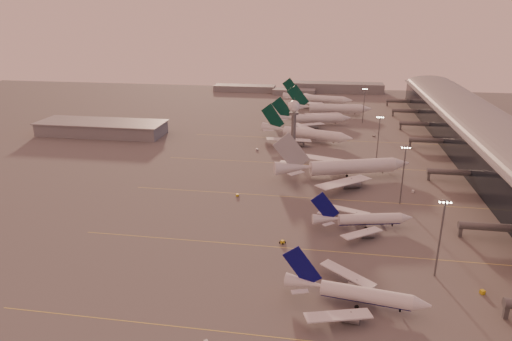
# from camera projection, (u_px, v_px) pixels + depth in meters

# --- Properties ---
(ground) EXTENTS (700.00, 700.00, 0.00)m
(ground) POSITION_uv_depth(u_px,v_px,m) (246.00, 260.00, 146.43)
(ground) COLOR #555252
(ground) RESTS_ON ground
(taxiway_markings) EXTENTS (180.00, 185.25, 0.02)m
(taxiway_markings) POSITION_uv_depth(u_px,v_px,m) (339.00, 199.00, 194.06)
(taxiway_markings) COLOR #E8D452
(taxiway_markings) RESTS_ON ground
(terminal) EXTENTS (57.00, 362.00, 23.04)m
(terminal) POSITION_uv_depth(u_px,v_px,m) (496.00, 148.00, 229.21)
(terminal) COLOR black
(terminal) RESTS_ON ground
(hangar) EXTENTS (82.00, 27.00, 8.50)m
(hangar) POSITION_uv_depth(u_px,v_px,m) (102.00, 128.00, 293.50)
(hangar) COLOR slate
(hangar) RESTS_ON ground
(radar_tower) EXTENTS (6.40, 6.40, 31.10)m
(radar_tower) POSITION_uv_depth(u_px,v_px,m) (294.00, 116.00, 250.51)
(radar_tower) COLOR #595B60
(radar_tower) RESTS_ON ground
(mast_a) EXTENTS (3.60, 0.56, 25.00)m
(mast_a) POSITION_uv_depth(u_px,v_px,m) (440.00, 235.00, 133.13)
(mast_a) COLOR #595B60
(mast_a) RESTS_ON ground
(mast_b) EXTENTS (3.60, 0.56, 25.00)m
(mast_b) POSITION_uv_depth(u_px,v_px,m) (403.00, 172.00, 184.81)
(mast_b) COLOR #595B60
(mast_b) RESTS_ON ground
(mast_c) EXTENTS (3.60, 0.56, 25.00)m
(mast_c) POSITION_uv_depth(u_px,v_px,m) (378.00, 137.00, 236.79)
(mast_c) COLOR #595B60
(mast_c) RESTS_ON ground
(mast_d) EXTENTS (3.60, 0.56, 25.00)m
(mast_d) POSITION_uv_depth(u_px,v_px,m) (364.00, 104.00, 320.92)
(mast_d) COLOR #595B60
(mast_d) RESTS_ON ground
(distant_horizon) EXTENTS (165.00, 37.50, 9.00)m
(distant_horizon) POSITION_uv_depth(u_px,v_px,m) (308.00, 88.00, 447.59)
(distant_horizon) COLOR slate
(distant_horizon) RESTS_ON ground
(narrowbody_near) EXTENTS (39.62, 31.42, 15.53)m
(narrowbody_near) POSITION_uv_depth(u_px,v_px,m) (355.00, 295.00, 122.83)
(narrowbody_near) COLOR silver
(narrowbody_near) RESTS_ON ground
(narrowbody_mid) EXTENTS (37.59, 29.67, 14.88)m
(narrowbody_mid) POSITION_uv_depth(u_px,v_px,m) (362.00, 221.00, 166.75)
(narrowbody_mid) COLOR silver
(narrowbody_mid) RESTS_ON ground
(widebody_white) EXTENTS (65.14, 51.39, 23.72)m
(widebody_white) POSITION_uv_depth(u_px,v_px,m) (343.00, 170.00, 216.73)
(widebody_white) COLOR silver
(widebody_white) RESTS_ON ground
(greentail_a) EXTENTS (57.36, 45.62, 21.52)m
(greentail_a) POSITION_uv_depth(u_px,v_px,m) (306.00, 135.00, 278.00)
(greentail_a) COLOR silver
(greentail_a) RESTS_ON ground
(greentail_b) EXTENTS (55.33, 44.28, 20.29)m
(greentail_b) POSITION_uv_depth(u_px,v_px,m) (312.00, 120.00, 317.40)
(greentail_b) COLOR silver
(greentail_b) RESTS_ON ground
(greentail_c) EXTENTS (64.33, 51.83, 23.36)m
(greentail_c) POSITION_uv_depth(u_px,v_px,m) (330.00, 110.00, 347.21)
(greentail_c) COLOR silver
(greentail_c) RESTS_ON ground
(greentail_d) EXTENTS (59.96, 48.07, 21.88)m
(greentail_d) POSITION_uv_depth(u_px,v_px,m) (317.00, 100.00, 386.35)
(greentail_d) COLOR silver
(greentail_d) RESTS_ON ground
(gsv_truck_a) EXTENTS (5.31, 4.48, 2.09)m
(gsv_truck_a) POSITION_uv_depth(u_px,v_px,m) (208.00, 340.00, 109.25)
(gsv_truck_a) COLOR silver
(gsv_truck_a) RESTS_ON ground
(gsv_catering_a) EXTENTS (6.23, 4.94, 4.69)m
(gsv_catering_a) POSITION_uv_depth(u_px,v_px,m) (484.00, 287.00, 128.12)
(gsv_catering_a) COLOR gold
(gsv_catering_a) RESTS_ON ground
(gsv_tug_mid) EXTENTS (4.43, 3.98, 1.09)m
(gsv_tug_mid) POSITION_uv_depth(u_px,v_px,m) (283.00, 242.00, 156.55)
(gsv_tug_mid) COLOR gold
(gsv_tug_mid) RESTS_ON ground
(gsv_truck_b) EXTENTS (5.23, 2.08, 2.09)m
(gsv_truck_b) POSITION_uv_depth(u_px,v_px,m) (382.00, 222.00, 170.40)
(gsv_truck_b) COLOR silver
(gsv_truck_b) RESTS_ON ground
(gsv_truck_c) EXTENTS (5.50, 4.86, 2.20)m
(gsv_truck_c) POSITION_uv_depth(u_px,v_px,m) (238.00, 194.00, 196.33)
(gsv_truck_c) COLOR gold
(gsv_truck_c) RESTS_ON ground
(gsv_catering_b) EXTENTS (5.77, 3.83, 4.36)m
(gsv_catering_b) POSITION_uv_depth(u_px,v_px,m) (414.00, 188.00, 199.94)
(gsv_catering_b) COLOR silver
(gsv_catering_b) RESTS_ON ground
(gsv_tug_far) EXTENTS (3.88, 3.63, 0.96)m
(gsv_tug_far) POSITION_uv_depth(u_px,v_px,m) (291.00, 168.00, 230.34)
(gsv_tug_far) COLOR silver
(gsv_tug_far) RESTS_ON ground
(gsv_truck_d) EXTENTS (3.28, 5.83, 2.22)m
(gsv_truck_d) POSITION_uv_depth(u_px,v_px,m) (257.00, 148.00, 261.21)
(gsv_truck_d) COLOR silver
(gsv_truck_d) RESTS_ON ground
(gsv_tug_hangar) EXTENTS (3.54, 3.22, 0.87)m
(gsv_tug_hangar) POSITION_uv_depth(u_px,v_px,m) (374.00, 136.00, 289.65)
(gsv_tug_hangar) COLOR silver
(gsv_tug_hangar) RESTS_ON ground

